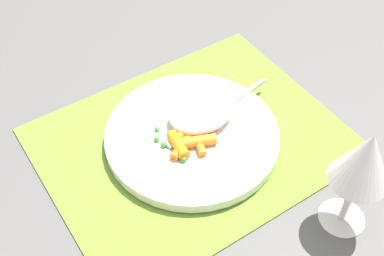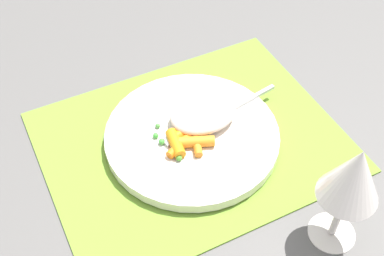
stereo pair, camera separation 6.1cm
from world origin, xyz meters
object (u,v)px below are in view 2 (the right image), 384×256
fork (211,120)px  wine_glass (353,177)px  rice_mound (203,113)px  plate (192,136)px  carrot_portion (186,141)px

fork → wine_glass: size_ratio=1.24×
rice_mound → fork: bearing=138.6°
fork → rice_mound: bearing=-41.4°
plate → fork: size_ratio=1.25×
carrot_portion → fork: size_ratio=0.36×
carrot_portion → fork: carrot_portion is taller
fork → wine_glass: bearing=104.0°
carrot_portion → wine_glass: (-0.11, 0.21, 0.09)m
fork → wine_glass: wine_glass is taller
plate → rice_mound: bearing=-150.5°
carrot_portion → wine_glass: wine_glass is taller
rice_mound → wine_glass: size_ratio=0.62×
plate → carrot_portion: 0.03m
rice_mound → carrot_portion: (0.05, 0.03, -0.01)m
plate → rice_mound: (-0.03, -0.02, 0.02)m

